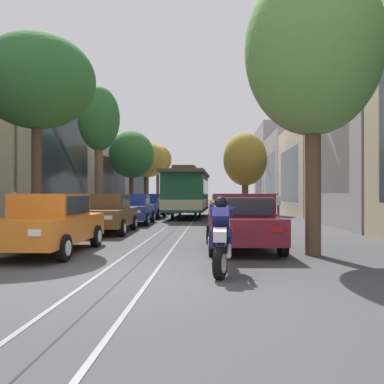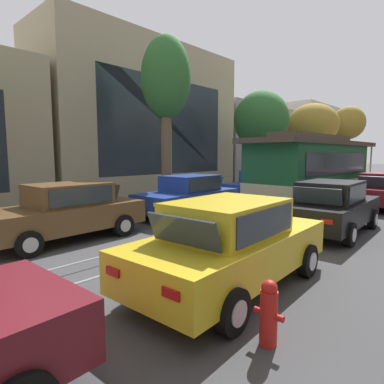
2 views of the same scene
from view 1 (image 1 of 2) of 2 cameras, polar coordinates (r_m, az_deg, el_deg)
ground_plane at (r=28.08m, az=-0.52°, el=-3.48°), size 160.00×160.00×0.00m
trolley_track_rails at (r=31.15m, az=-0.18°, el=-3.15°), size 1.14×58.74×0.01m
building_facade_left at (r=34.02m, az=-17.15°, el=3.34°), size 5.91×50.44×8.74m
building_facade_right at (r=31.88m, az=18.18°, el=4.98°), size 5.80×50.44×10.66m
parked_car_orange_near_left at (r=11.57m, az=-19.14°, el=-4.09°), size 2.01×4.36×1.58m
parked_car_brown_second_left at (r=16.93m, az=-11.73°, el=-2.88°), size 2.09×4.40×1.58m
parked_car_blue_mid_left at (r=21.64m, az=-8.20°, el=-2.31°), size 2.11×4.41×1.58m
parked_car_blue_fourth_left at (r=27.07m, az=-6.11°, el=-1.90°), size 2.09×4.40×1.58m
parked_car_navy_fifth_left at (r=33.22m, az=-4.64°, el=-1.60°), size 2.02×4.37×1.58m
parked_car_white_sixth_left at (r=38.62m, az=-3.33°, el=-1.42°), size 2.10×4.41×1.58m
parked_car_maroon_near_right at (r=11.73m, az=6.97°, el=-4.05°), size 2.11×4.41×1.58m
parked_car_yellow_second_right at (r=16.90m, az=6.35°, el=-2.89°), size 2.15×4.42×1.58m
parked_car_black_mid_right at (r=22.29m, az=5.07°, el=-2.26°), size 2.13×4.42×1.58m
parked_car_maroon_fourth_right at (r=28.50m, az=4.77°, el=-1.82°), size 2.08×4.40×1.58m
parked_car_white_fifth_right at (r=33.30m, az=4.40°, el=-1.60°), size 2.10×4.41×1.58m
parked_car_orange_sixth_right at (r=39.06m, az=4.00°, el=-1.40°), size 2.13×4.42×1.58m
street_tree_kerb_left_near at (r=15.28m, az=-20.75°, el=14.07°), size 3.96×3.49×7.00m
street_tree_kerb_left_second at (r=23.11m, az=-12.80°, el=9.44°), size 2.26×2.03×7.40m
street_tree_kerb_left_mid at (r=30.01m, az=-8.41°, el=5.13°), size 3.24×3.22×6.11m
street_tree_kerb_left_fourth at (r=37.87m, az=-6.36°, el=4.42°), size 3.92×3.85×6.32m
street_tree_kerb_left_far at (r=46.76m, az=-4.77°, el=4.47°), size 3.13×3.13×7.09m
street_tree_kerb_right_near at (r=11.59m, az=16.42°, el=18.32°), size 3.49×3.63×7.52m
street_tree_kerb_right_second at (r=32.41m, az=7.38°, el=4.46°), size 3.41×3.55×6.36m
cable_car_trolley at (r=26.85m, az=-0.67°, el=-0.08°), size 2.83×9.18×3.28m
motorcycle_with_rider at (r=8.21m, az=4.08°, el=-5.73°), size 0.55×1.96×1.52m
pedestrian_on_left_pavement at (r=26.64m, az=11.67°, el=-1.59°), size 0.55×0.42×1.69m
pedestrian_on_right_pavement at (r=17.23m, az=-23.53°, el=-2.35°), size 0.55×0.42×1.66m
fire_hydrant at (r=15.94m, az=11.68°, el=-4.40°), size 0.40×0.22×0.84m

